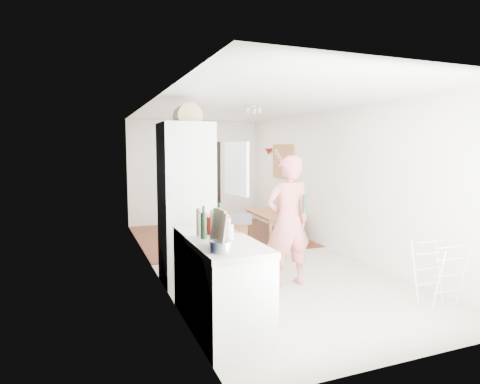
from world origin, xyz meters
TOP-DOWN VIEW (x-y plane):
  - room_shell at (0.00, 0.00)m, footprint 3.20×7.00m
  - floor at (0.00, 0.00)m, footprint 3.20×7.00m
  - wood_floor_overlay at (0.00, 1.85)m, footprint 3.20×3.30m
  - sage_wall_panel at (-1.59, -2.00)m, footprint 0.02×3.00m
  - tile_splashback at (-1.59, -2.55)m, footprint 0.02×1.90m
  - doorway_recess at (0.20, 3.48)m, footprint 0.90×0.04m
  - base_cabinet at (-1.30, -2.55)m, footprint 0.60×0.90m
  - worktop at (-1.30, -2.55)m, footprint 0.62×0.92m
  - range_cooker at (-1.30, -1.80)m, footprint 0.60×0.60m
  - cooker_top at (-1.30, -1.80)m, footprint 0.60×0.60m
  - fridge_housing at (-1.27, -0.78)m, footprint 0.66×0.66m
  - fridge_door at (-0.66, -1.08)m, footprint 0.14×0.56m
  - fridge_interior at (-0.96, -0.78)m, footprint 0.02×0.52m
  - pinboard at (1.58, 1.90)m, footprint 0.03×0.90m
  - pinboard_frame at (1.57, 1.90)m, footprint 0.00×0.94m
  - wall_sconce at (1.54, 2.55)m, footprint 0.18×0.18m
  - person at (-0.05, -1.38)m, footprint 0.76×0.51m
  - dining_table at (1.12, 1.36)m, footprint 0.78×1.29m
  - dining_chair at (1.27, 1.01)m, footprint 0.53×0.53m
  - stool at (0.09, 0.80)m, footprint 0.45×0.45m
  - grey_drape at (0.12, 0.76)m, footprint 0.45×0.45m
  - drying_rack at (1.19, -2.70)m, footprint 0.40×0.36m
  - bread_bin at (-1.22, -0.73)m, footprint 0.39×0.37m
  - red_casserole at (-1.23, -1.98)m, footprint 0.32×0.32m
  - steel_pan at (-1.46, -2.80)m, footprint 0.24×0.24m
  - held_bottle at (0.08, -1.57)m, footprint 0.05×0.05m
  - bottle_a at (-1.36, -2.49)m, footprint 0.07×0.07m
  - bottle_b at (-1.45, -2.24)m, footprint 0.07×0.07m
  - bottle_c at (-1.37, -2.73)m, footprint 0.10×0.10m
  - pepper_mill_front at (-1.33, -2.16)m, footprint 0.08×0.08m
  - pepper_mill_back at (-1.44, -2.02)m, footprint 0.06×0.06m
  - chopping_boards at (-1.45, -2.70)m, footprint 0.04×0.27m

SIDE VIEW (x-z plane):
  - floor at x=0.00m, z-range -0.01..0.01m
  - wood_floor_overlay at x=0.00m, z-range 0.00..0.01m
  - dining_table at x=1.12m, z-range 0.00..0.44m
  - stool at x=0.09m, z-range 0.00..0.46m
  - drying_rack at x=1.19m, z-range 0.00..0.75m
  - base_cabinet at x=-1.30m, z-range 0.00..0.86m
  - range_cooker at x=-1.30m, z-range 0.00..0.88m
  - dining_chair at x=1.27m, z-range 0.00..1.00m
  - grey_drape at x=0.12m, z-range 0.46..0.63m
  - worktop at x=-1.30m, z-range 0.86..0.92m
  - cooker_top at x=-1.30m, z-range 0.88..0.92m
  - steel_pan at x=-1.46m, z-range 0.92..1.02m
  - doorway_recess at x=0.20m, z-range 0.00..2.00m
  - red_casserole at x=-1.23m, z-range 0.92..1.10m
  - person at x=-0.05m, z-range 0.00..2.03m
  - pepper_mill_front at x=-1.33m, z-range 0.92..1.14m
  - pepper_mill_back at x=-1.44m, z-range 0.92..1.14m
  - bottle_c at x=-1.37m, z-range 0.92..1.14m
  - bottle_b at x=-1.45m, z-range 0.92..1.18m
  - bottle_a at x=-1.36m, z-range 0.92..1.23m
  - fridge_housing at x=-1.27m, z-range 0.00..2.15m
  - chopping_boards at x=-1.45m, z-range 0.92..1.28m
  - held_bottle at x=0.08m, z-range 0.98..1.23m
  - tile_splashback at x=-1.59m, z-range 0.90..1.40m
  - room_shell at x=0.00m, z-range 0.00..2.50m
  - fridge_door at x=-0.66m, z-range 1.20..1.90m
  - fridge_interior at x=-0.96m, z-range 1.22..1.88m
  - pinboard at x=1.58m, z-range 1.20..1.90m
  - pinboard_frame at x=1.57m, z-range 1.18..1.92m
  - wall_sconce at x=1.54m, z-range 1.67..1.83m
  - sage_wall_panel at x=-1.59m, z-range 1.20..2.50m
  - bread_bin at x=-1.22m, z-range 2.15..2.33m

